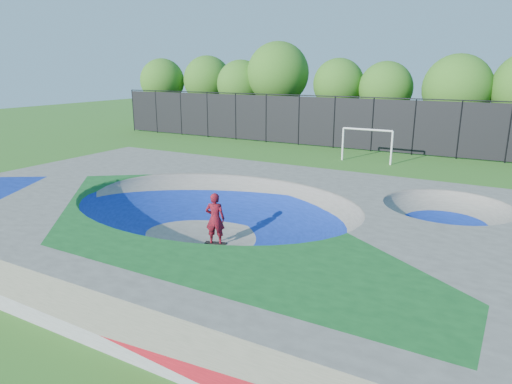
# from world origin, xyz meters

# --- Properties ---
(ground) EXTENTS (120.00, 120.00, 0.00)m
(ground) POSITION_xyz_m (0.00, 0.00, 0.00)
(ground) COLOR #2C641B
(ground) RESTS_ON ground
(skate_deck) EXTENTS (22.00, 14.00, 1.50)m
(skate_deck) POSITION_xyz_m (0.00, 0.00, 0.75)
(skate_deck) COLOR gray
(skate_deck) RESTS_ON ground
(skater) EXTENTS (0.81, 0.67, 1.90)m
(skater) POSITION_xyz_m (0.33, -0.38, 0.95)
(skater) COLOR red
(skater) RESTS_ON ground
(skateboard) EXTENTS (0.81, 0.44, 0.05)m
(skateboard) POSITION_xyz_m (0.33, -0.38, 0.03)
(skateboard) COLOR black
(skateboard) RESTS_ON ground
(soccer_goal) EXTENTS (3.41, 0.12, 2.25)m
(soccer_goal) POSITION_xyz_m (0.85, 16.70, 1.56)
(soccer_goal) COLOR white
(soccer_goal) RESTS_ON ground
(fence) EXTENTS (48.09, 0.09, 4.04)m
(fence) POSITION_xyz_m (0.00, 21.00, 2.10)
(fence) COLOR black
(fence) RESTS_ON ground
(treeline) EXTENTS (51.29, 7.25, 8.44)m
(treeline) POSITION_xyz_m (-0.75, 25.79, 4.88)
(treeline) COLOR #452B22
(treeline) RESTS_ON ground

